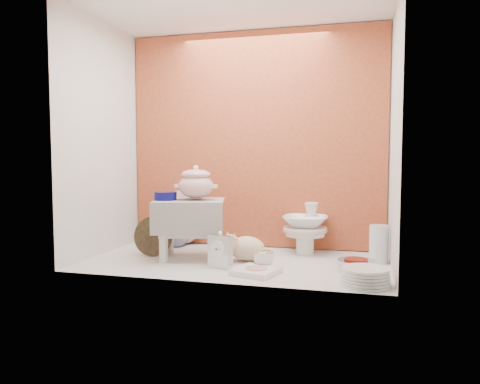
% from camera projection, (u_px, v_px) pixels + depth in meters
% --- Properties ---
extents(ground, '(1.80, 1.80, 0.00)m').
position_uv_depth(ground, '(236.00, 261.00, 2.83)').
color(ground, silver).
rests_on(ground, ground).
extents(niche_shell, '(1.86, 1.03, 1.53)m').
position_uv_depth(niche_shell, '(243.00, 109.00, 2.94)').
color(niche_shell, '#C24930').
rests_on(niche_shell, ground).
extents(step_stool, '(0.50, 0.46, 0.37)m').
position_uv_depth(step_stool, '(190.00, 229.00, 2.90)').
color(step_stool, silver).
rests_on(step_stool, ground).
extents(soup_tureen, '(0.32, 0.32, 0.22)m').
position_uv_depth(soup_tureen, '(196.00, 182.00, 2.89)').
color(soup_tureen, white).
rests_on(soup_tureen, step_stool).
extents(cobalt_bowl, '(0.19, 0.19, 0.05)m').
position_uv_depth(cobalt_bowl, '(165.00, 196.00, 2.87)').
color(cobalt_bowl, '#0B0B53').
rests_on(cobalt_bowl, step_stool).
extents(floral_platter, '(0.40, 0.15, 0.39)m').
position_uv_depth(floral_platter, '(179.00, 217.00, 3.39)').
color(floral_platter, white).
rests_on(floral_platter, ground).
extents(blue_white_vase, '(0.26, 0.26, 0.22)m').
position_uv_depth(blue_white_vase, '(174.00, 231.00, 3.30)').
color(blue_white_vase, silver).
rests_on(blue_white_vase, ground).
extents(lacquer_tray, '(0.26, 0.07, 0.25)m').
position_uv_depth(lacquer_tray, '(153.00, 236.00, 2.97)').
color(lacquer_tray, black).
rests_on(lacquer_tray, ground).
extents(mantel_clock, '(0.15, 0.09, 0.21)m').
position_uv_depth(mantel_clock, '(220.00, 250.00, 2.66)').
color(mantel_clock, silver).
rests_on(mantel_clock, ground).
extents(plush_pig, '(0.29, 0.21, 0.16)m').
position_uv_depth(plush_pig, '(247.00, 248.00, 2.82)').
color(plush_pig, beige).
rests_on(plush_pig, ground).
extents(teacup_saucer, '(0.21, 0.21, 0.01)m').
position_uv_depth(teacup_saucer, '(264.00, 267.00, 2.65)').
color(teacup_saucer, white).
rests_on(teacup_saucer, ground).
extents(gold_rim_teacup, '(0.14, 0.14, 0.09)m').
position_uv_depth(gold_rim_teacup, '(264.00, 259.00, 2.64)').
color(gold_rim_teacup, white).
rests_on(gold_rim_teacup, teacup_saucer).
extents(lattice_dish, '(0.27, 0.27, 0.03)m').
position_uv_depth(lattice_dish, '(256.00, 271.00, 2.52)').
color(lattice_dish, white).
rests_on(lattice_dish, ground).
extents(dinner_plate_stack, '(0.30, 0.30, 0.09)m').
position_uv_depth(dinner_plate_stack, '(365.00, 277.00, 2.29)').
color(dinner_plate_stack, white).
rests_on(dinner_plate_stack, ground).
extents(crystal_bowl, '(0.28, 0.28, 0.07)m').
position_uv_depth(crystal_bowl, '(356.00, 266.00, 2.57)').
color(crystal_bowl, silver).
rests_on(crystal_bowl, ground).
extents(clear_glass_vase, '(0.14, 0.14, 0.23)m').
position_uv_depth(clear_glass_vase, '(379.00, 244.00, 2.79)').
color(clear_glass_vase, silver).
rests_on(clear_glass_vase, ground).
extents(porcelain_tower, '(0.35, 0.35, 0.34)m').
position_uv_depth(porcelain_tower, '(305.00, 228.00, 3.05)').
color(porcelain_tower, white).
rests_on(porcelain_tower, ground).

